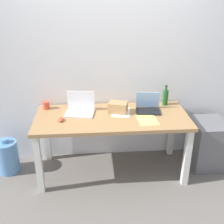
{
  "coord_description": "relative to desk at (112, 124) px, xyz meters",
  "views": [
    {
      "loc": [
        -0.22,
        -2.88,
        2.14
      ],
      "look_at": [
        0.0,
        0.0,
        0.81
      ],
      "focal_mm": 44.65,
      "sensor_mm": 36.0,
      "label": 1
    }
  ],
  "objects": [
    {
      "name": "laptop_left",
      "position": [
        -0.37,
        0.12,
        0.15
      ],
      "size": [
        0.36,
        0.28,
        0.24
      ],
      "color": "silver",
      "rests_on": "desk"
    },
    {
      "name": "filing_cabinet",
      "position": [
        1.22,
        0.06,
        -0.36
      ],
      "size": [
        0.4,
        0.48,
        0.6
      ],
      "primitive_type": "cube",
      "color": "slate",
      "rests_on": "ground"
    },
    {
      "name": "ground_plane",
      "position": [
        0.0,
        0.0,
        -0.66
      ],
      "size": [
        8.0,
        8.0,
        0.0
      ],
      "primitive_type": "plane",
      "color": "slate"
    },
    {
      "name": "beer_bottle",
      "position": [
        0.69,
        0.28,
        0.2
      ],
      "size": [
        0.07,
        0.07,
        0.26
      ],
      "color": "#1E5123",
      "rests_on": "desk"
    },
    {
      "name": "paper_sheet_front_right",
      "position": [
        0.38,
        -0.13,
        0.1
      ],
      "size": [
        0.22,
        0.31,
        0.0
      ],
      "primitive_type": "cube",
      "rotation": [
        0.0,
        0.0,
        0.05
      ],
      "color": "#F4E06B",
      "rests_on": "desk"
    },
    {
      "name": "water_cooler_jug",
      "position": [
        -1.29,
        0.09,
        -0.45
      ],
      "size": [
        0.27,
        0.27,
        0.46
      ],
      "color": "#598CC6",
      "rests_on": "ground"
    },
    {
      "name": "back_wall",
      "position": [
        0.0,
        0.44,
        0.64
      ],
      "size": [
        5.2,
        0.08,
        2.6
      ],
      "primitive_type": "cube",
      "color": "white",
      "rests_on": "ground"
    },
    {
      "name": "computer_mouse",
      "position": [
        -0.58,
        -0.08,
        0.12
      ],
      "size": [
        0.07,
        0.11,
        0.03
      ],
      "primitive_type": "ellipsoid",
      "rotation": [
        0.0,
        0.0,
        0.1
      ],
      "color": "#D84C38",
      "rests_on": "desk"
    },
    {
      "name": "desk",
      "position": [
        0.0,
        0.0,
        0.0
      ],
      "size": [
        1.77,
        0.77,
        0.76
      ],
      "color": "#A37A4C",
      "rests_on": "ground"
    },
    {
      "name": "paper_sheet_near_back",
      "position": [
        0.11,
        0.1,
        0.1
      ],
      "size": [
        0.26,
        0.33,
        0.0
      ],
      "primitive_type": "cube",
      "rotation": [
        0.0,
        0.0,
        -0.17
      ],
      "color": "white",
      "rests_on": "desk"
    },
    {
      "name": "cardboard_box",
      "position": [
        0.08,
        0.09,
        0.16
      ],
      "size": [
        0.25,
        0.2,
        0.13
      ],
      "primitive_type": "cube",
      "rotation": [
        0.0,
        0.0,
        -0.29
      ],
      "color": "tan",
      "rests_on": "desk"
    },
    {
      "name": "laptop_right",
      "position": [
        0.44,
        0.12,
        0.14
      ],
      "size": [
        0.3,
        0.25,
        0.21
      ],
      "color": "black",
      "rests_on": "desk"
    },
    {
      "name": "coffee_mug",
      "position": [
        -0.78,
        0.27,
        0.15
      ],
      "size": [
        0.08,
        0.08,
        0.09
      ],
      "primitive_type": "cylinder",
      "color": "#D84C38",
      "rests_on": "desk"
    }
  ]
}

